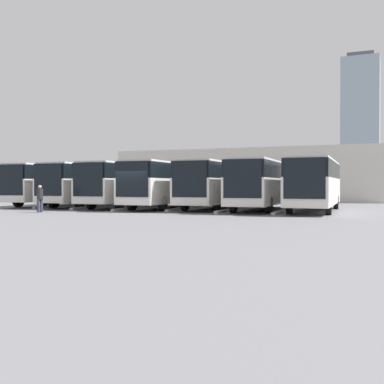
{
  "coord_description": "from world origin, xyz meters",
  "views": [
    {
      "loc": [
        -14.97,
        25.71,
        1.68
      ],
      "look_at": [
        -1.64,
        -5.65,
        1.18
      ],
      "focal_mm": 45.0,
      "sensor_mm": 36.0,
      "label": 1
    }
  ],
  "objects": [
    {
      "name": "ground_plane",
      "position": [
        0.0,
        0.0,
        0.0
      ],
      "size": [
        600.0,
        600.0,
        0.0
      ],
      "primitive_type": "plane",
      "color": "slate"
    },
    {
      "name": "office_tower",
      "position": [
        1.93,
        -234.93,
        33.58
      ],
      "size": [
        18.37,
        18.37,
        68.35
      ],
      "color": "#93A8B7",
      "rests_on": "ground_plane"
    },
    {
      "name": "bus_4",
      "position": [
        3.41,
        -5.47,
        1.81
      ],
      "size": [
        3.07,
        11.46,
        3.24
      ],
      "rotation": [
        0.0,
        0.0,
        0.05
      ],
      "color": "silver",
      "rests_on": "ground_plane"
    },
    {
      "name": "bus_1",
      "position": [
        -6.83,
        -5.47,
        1.81
      ],
      "size": [
        3.07,
        11.46,
        3.24
      ],
      "rotation": [
        0.0,
        0.0,
        0.05
      ],
      "color": "silver",
      "rests_on": "ground_plane"
    },
    {
      "name": "curb_divider_4",
      "position": [
        5.12,
        -3.79,
        0.07
      ],
      "size": [
        0.59,
        6.5,
        0.15
      ],
      "primitive_type": "cube",
      "rotation": [
        0.0,
        0.0,
        0.05
      ],
      "color": "#B2B2AD",
      "rests_on": "ground_plane"
    },
    {
      "name": "station_building",
      "position": [
        0.0,
        -25.5,
        2.77
      ],
      "size": [
        28.15,
        11.52,
        5.47
      ],
      "color": "beige",
      "rests_on": "ground_plane"
    },
    {
      "name": "curb_divider_3",
      "position": [
        1.71,
        -3.47,
        0.07
      ],
      "size": [
        0.59,
        6.5,
        0.15
      ],
      "primitive_type": "cube",
      "rotation": [
        0.0,
        0.0,
        0.05
      ],
      "color": "#B2B2AD",
      "rests_on": "ground_plane"
    },
    {
      "name": "curb_divider_1",
      "position": [
        -5.12,
        -3.79,
        0.07
      ],
      "size": [
        0.59,
        6.5,
        0.15
      ],
      "primitive_type": "cube",
      "rotation": [
        0.0,
        0.0,
        0.05
      ],
      "color": "#B2B2AD",
      "rests_on": "ground_plane"
    },
    {
      "name": "bus_3",
      "position": [
        -0.0,
        -5.14,
        1.81
      ],
      "size": [
        3.07,
        11.46,
        3.24
      ],
      "rotation": [
        0.0,
        0.0,
        0.05
      ],
      "color": "silver",
      "rests_on": "ground_plane"
    },
    {
      "name": "bus_0",
      "position": [
        -10.24,
        -5.34,
        1.81
      ],
      "size": [
        3.07,
        11.46,
        3.24
      ],
      "rotation": [
        0.0,
        0.0,
        0.05
      ],
      "color": "silver",
      "rests_on": "ground_plane"
    },
    {
      "name": "bus_2",
      "position": [
        -3.41,
        -5.96,
        1.81
      ],
      "size": [
        3.07,
        11.46,
        3.24
      ],
      "rotation": [
        0.0,
        0.0,
        0.05
      ],
      "color": "silver",
      "rests_on": "ground_plane"
    },
    {
      "name": "bus_5",
      "position": [
        6.83,
        -5.75,
        1.81
      ],
      "size": [
        3.07,
        11.46,
        3.24
      ],
      "rotation": [
        0.0,
        0.0,
        0.05
      ],
      "color": "silver",
      "rests_on": "ground_plane"
    },
    {
      "name": "curb_divider_2",
      "position": [
        -1.71,
        -4.28,
        0.07
      ],
      "size": [
        0.59,
        6.5,
        0.15
      ],
      "primitive_type": "cube",
      "rotation": [
        0.0,
        0.0,
        0.05
      ],
      "color": "#B2B2AD",
      "rests_on": "ground_plane"
    },
    {
      "name": "curb_divider_0",
      "position": [
        -8.53,
        -3.66,
        0.07
      ],
      "size": [
        0.59,
        6.5,
        0.15
      ],
      "primitive_type": "cube",
      "rotation": [
        0.0,
        0.0,
        0.05
      ],
      "color": "#B2B2AD",
      "rests_on": "ground_plane"
    },
    {
      "name": "curb_divider_5",
      "position": [
        8.53,
        -4.08,
        0.07
      ],
      "size": [
        0.59,
        6.5,
        0.15
      ],
      "primitive_type": "cube",
      "rotation": [
        0.0,
        0.0,
        0.05
      ],
      "color": "#B2B2AD",
      "rests_on": "ground_plane"
    },
    {
      "name": "pedestrian",
      "position": [
        5.08,
        2.33,
        0.9
      ],
      "size": [
        0.43,
        0.43,
        1.67
      ],
      "rotation": [
        0.0,
        0.0,
        1.4
      ],
      "color": "#38384C",
      "rests_on": "ground_plane"
    },
    {
      "name": "bus_6",
      "position": [
        10.24,
        -5.89,
        1.81
      ],
      "size": [
        3.07,
        11.46,
        3.24
      ],
      "rotation": [
        0.0,
        0.0,
        0.05
      ],
      "color": "silver",
      "rests_on": "ground_plane"
    }
  ]
}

